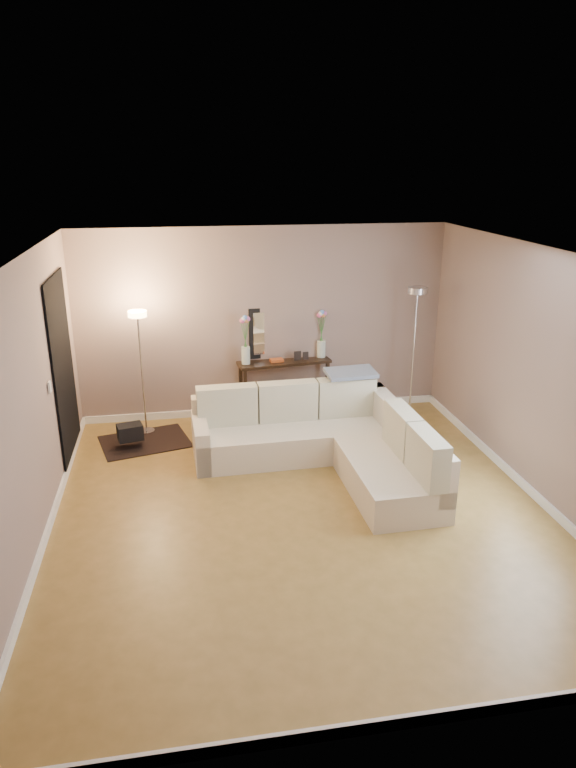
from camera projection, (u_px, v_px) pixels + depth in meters
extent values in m
cube|color=olive|center=(301.00, 511.00, 6.60)|extent=(5.00, 5.50, 0.01)
cube|color=white|center=(303.00, 255.00, 5.73)|extent=(5.00, 5.50, 0.01)
cube|color=gray|center=(263.00, 323.00, 8.73)|extent=(5.00, 0.02, 2.60)
cube|color=gray|center=(396.00, 558.00, 3.60)|extent=(5.00, 0.02, 2.60)
cube|color=gray|center=(28.00, 408.00, 5.76)|extent=(0.02, 5.50, 2.60)
cube|color=gray|center=(542.00, 377.00, 6.57)|extent=(0.02, 5.50, 2.60)
cube|color=white|center=(265.00, 409.00, 9.12)|extent=(5.00, 0.03, 0.10)
cube|color=white|center=(384.00, 725.00, 4.04)|extent=(5.00, 0.03, 0.10)
cube|color=white|center=(48.00, 528.00, 6.18)|extent=(0.03, 5.50, 0.10)
cube|color=white|center=(525.00, 486.00, 6.98)|extent=(0.03, 5.50, 0.10)
cube|color=black|center=(64.00, 371.00, 7.41)|extent=(0.02, 1.20, 2.20)
cube|color=white|center=(50.00, 387.00, 6.58)|extent=(0.02, 0.08, 0.12)
cube|color=beige|center=(295.00, 440.00, 7.79)|extent=(2.44, 0.90, 0.37)
cube|color=beige|center=(290.00, 410.00, 8.00)|extent=(2.42, 0.25, 0.52)
cube|color=beige|center=(201.00, 442.00, 7.55)|extent=(0.19, 0.84, 0.52)
cube|color=beige|center=(389.00, 478.00, 6.86)|extent=(0.87, 1.51, 0.37)
cube|color=beige|center=(405.00, 438.00, 7.22)|extent=(0.24, 2.33, 0.52)
cube|color=beige|center=(227.00, 405.00, 7.71)|extent=(0.73, 0.22, 0.48)
cube|color=beige|center=(288.00, 401.00, 7.84)|extent=(0.73, 0.22, 0.48)
cube|color=beige|center=(346.00, 397.00, 7.98)|extent=(0.73, 0.22, 0.48)
cube|color=beige|center=(402.00, 430.00, 7.02)|extent=(0.22, 0.67, 0.48)
cube|color=beige|center=(427.00, 457.00, 6.37)|extent=(0.22, 0.67, 0.48)
cube|color=slate|center=(351.00, 373.00, 7.91)|extent=(0.64, 0.40, 0.08)
cube|color=black|center=(284.00, 362.00, 8.83)|extent=(1.31, 0.50, 0.04)
cube|color=black|center=(246.00, 396.00, 8.68)|extent=(0.05, 0.05, 0.75)
cube|color=black|center=(241.00, 390.00, 8.93)|extent=(0.05, 0.05, 0.75)
cube|color=black|center=(327.00, 388.00, 9.00)|extent=(0.05, 0.05, 0.75)
cube|color=black|center=(321.00, 382.00, 9.25)|extent=(0.05, 0.05, 0.75)
cube|color=black|center=(284.00, 402.00, 9.03)|extent=(1.23, 0.46, 0.03)
cube|color=#BF3333|center=(248.00, 399.00, 8.85)|extent=(0.05, 0.16, 0.19)
cube|color=#3359A5|center=(251.00, 398.00, 8.86)|extent=(0.05, 0.16, 0.21)
cube|color=gold|center=(254.00, 397.00, 8.87)|extent=(0.06, 0.16, 0.23)
cube|color=#3F7F4C|center=(258.00, 398.00, 8.89)|extent=(0.07, 0.16, 0.19)
cube|color=#994C99|center=(261.00, 397.00, 8.90)|extent=(0.05, 0.16, 0.21)
cube|color=orange|center=(264.00, 396.00, 8.91)|extent=(0.05, 0.16, 0.23)
cube|color=#262626|center=(267.00, 397.00, 8.92)|extent=(0.06, 0.16, 0.19)
cube|color=#4C99B2|center=(270.00, 396.00, 8.94)|extent=(0.07, 0.16, 0.21)
cube|color=#B2A58C|center=(274.00, 395.00, 8.94)|extent=(0.05, 0.16, 0.23)
cube|color=brown|center=(276.00, 396.00, 8.96)|extent=(0.05, 0.16, 0.19)
cube|color=navy|center=(280.00, 395.00, 8.97)|extent=(0.06, 0.16, 0.21)
cube|color=gold|center=(283.00, 394.00, 8.98)|extent=(0.07, 0.16, 0.23)
cube|color=black|center=(281.00, 332.00, 8.86)|extent=(0.90, 0.15, 0.71)
cube|color=white|center=(281.00, 332.00, 8.84)|extent=(0.78, 0.11, 0.59)
cube|color=#C05322|center=(277.00, 360.00, 8.76)|extent=(0.19, 0.14, 0.04)
cube|color=black|center=(297.00, 356.00, 8.81)|extent=(0.10, 0.03, 0.13)
cube|color=black|center=(306.00, 356.00, 8.85)|extent=(0.08, 0.03, 0.11)
cylinder|color=silver|center=(246.00, 355.00, 8.64)|extent=(0.13, 0.13, 0.24)
cylinder|color=#38722D|center=(244.00, 336.00, 8.54)|extent=(0.10, 0.02, 0.40)
sphere|color=#E5598C|center=(242.00, 321.00, 8.47)|extent=(0.08, 0.08, 0.07)
cylinder|color=#38722D|center=(245.00, 335.00, 8.54)|extent=(0.05, 0.01, 0.43)
sphere|color=white|center=(244.00, 319.00, 8.47)|extent=(0.08, 0.08, 0.07)
cylinder|color=#38722D|center=(245.00, 334.00, 8.54)|extent=(0.01, 0.01, 0.45)
sphere|color=#598CE5|center=(245.00, 318.00, 8.47)|extent=(0.08, 0.08, 0.07)
cylinder|color=#38722D|center=(246.00, 336.00, 8.55)|extent=(0.05, 0.01, 0.41)
sphere|color=#E58C4C|center=(246.00, 320.00, 8.48)|extent=(0.08, 0.08, 0.07)
cylinder|color=#38722D|center=(247.00, 335.00, 8.55)|extent=(0.10, 0.02, 0.42)
sphere|color=#D866B2|center=(248.00, 319.00, 8.48)|extent=(0.08, 0.08, 0.07)
cylinder|color=silver|center=(321.00, 349.00, 8.94)|extent=(0.13, 0.13, 0.24)
cylinder|color=#38722D|center=(320.00, 330.00, 8.84)|extent=(0.10, 0.02, 0.40)
sphere|color=#E5598C|center=(319.00, 315.00, 8.76)|extent=(0.08, 0.08, 0.07)
cylinder|color=#38722D|center=(321.00, 329.00, 8.84)|extent=(0.05, 0.01, 0.43)
sphere|color=white|center=(321.00, 314.00, 8.76)|extent=(0.08, 0.08, 0.07)
cylinder|color=#38722D|center=(322.00, 328.00, 8.84)|extent=(0.01, 0.01, 0.45)
sphere|color=#598CE5|center=(322.00, 312.00, 8.76)|extent=(0.08, 0.08, 0.07)
cylinder|color=#38722D|center=(322.00, 330.00, 8.85)|extent=(0.05, 0.01, 0.41)
sphere|color=#E58C4C|center=(323.00, 315.00, 8.78)|extent=(0.08, 0.08, 0.07)
cylinder|color=#38722D|center=(323.00, 329.00, 8.85)|extent=(0.10, 0.02, 0.42)
sphere|color=#D866B2|center=(324.00, 314.00, 8.78)|extent=(0.08, 0.08, 0.07)
cylinder|color=silver|center=(147.00, 431.00, 8.47)|extent=(0.26, 0.26, 0.03)
cylinder|color=silver|center=(142.00, 375.00, 8.21)|extent=(0.03, 0.03, 1.55)
cylinder|color=#FFBF72|center=(137.00, 314.00, 7.94)|extent=(0.28, 0.28, 0.07)
cylinder|color=silver|center=(409.00, 416.00, 8.97)|extent=(0.30, 0.30, 0.03)
cylinder|color=silver|center=(413.00, 356.00, 8.68)|extent=(0.03, 0.03, 1.74)
cylinder|color=silver|center=(418.00, 290.00, 8.38)|extent=(0.33, 0.33, 0.08)
cube|color=black|center=(145.00, 442.00, 8.17)|extent=(1.23, 1.03, 0.01)
cube|color=black|center=(130.00, 432.00, 7.95)|extent=(0.34, 0.28, 0.20)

